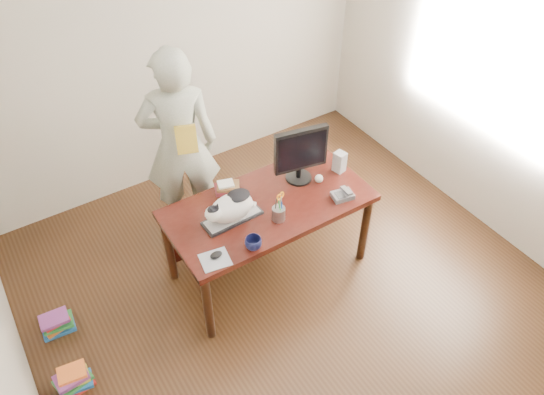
{
  "coord_description": "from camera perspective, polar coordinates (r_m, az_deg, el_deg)",
  "views": [
    {
      "loc": [
        -1.59,
        -1.94,
        3.55
      ],
      "look_at": [
        0.0,
        0.55,
        0.85
      ],
      "focal_mm": 35.0,
      "sensor_mm": 36.0,
      "label": 1
    }
  ],
  "objects": [
    {
      "name": "cat",
      "position": [
        3.89,
        -4.54,
        -1.07
      ],
      "size": [
        0.44,
        0.24,
        0.25
      ],
      "rotation": [
        0.0,
        0.0,
        0.04
      ],
      "color": "white",
      "rests_on": "keyboard"
    },
    {
      "name": "mouse",
      "position": [
        3.72,
        -6.03,
        -6.15
      ],
      "size": [
        0.1,
        0.07,
        0.04
      ],
      "rotation": [
        0.0,
        0.0,
        -0.16
      ],
      "color": "black",
      "rests_on": "mousepad"
    },
    {
      "name": "monitor",
      "position": [
        4.14,
        3.1,
        4.85
      ],
      "size": [
        0.44,
        0.25,
        0.49
      ],
      "rotation": [
        0.0,
        0.0,
        -0.2
      ],
      "color": "black",
      "rests_on": "desk"
    },
    {
      "name": "room",
      "position": [
        3.33,
        5.09,
        0.98
      ],
      "size": [
        4.5,
        4.5,
        4.5
      ],
      "color": "black",
      "rests_on": "ground"
    },
    {
      "name": "desk",
      "position": [
        4.25,
        -0.93,
        -1.48
      ],
      "size": [
        1.6,
        0.8,
        0.75
      ],
      "color": "black",
      "rests_on": "ground"
    },
    {
      "name": "held_book",
      "position": [
        4.29,
        -9.19,
        6.18
      ],
      "size": [
        0.19,
        0.15,
        0.23
      ],
      "rotation": [
        0.0,
        0.0,
        -0.35
      ],
      "color": "gold",
      "rests_on": "person"
    },
    {
      "name": "keyboard",
      "position": [
        3.98,
        -4.29,
        -2.2
      ],
      "size": [
        0.46,
        0.19,
        0.03
      ],
      "rotation": [
        0.0,
        0.0,
        0.04
      ],
      "color": "black",
      "rests_on": "desk"
    },
    {
      "name": "person",
      "position": [
        4.51,
        -9.91,
        5.59
      ],
      "size": [
        0.75,
        0.62,
        1.78
      ],
      "primitive_type": "imported",
      "rotation": [
        0.0,
        0.0,
        2.79
      ],
      "color": "beige",
      "rests_on": "ground"
    },
    {
      "name": "book_pile_b",
      "position": [
        4.52,
        -22.16,
        -12.39
      ],
      "size": [
        0.26,
        0.2,
        0.15
      ],
      "color": "#1C5BAA",
      "rests_on": "ground"
    },
    {
      "name": "book_stack",
      "position": [
        4.21,
        -4.82,
        1.13
      ],
      "size": [
        0.23,
        0.21,
        0.07
      ],
      "rotation": [
        0.0,
        0.0,
        -0.42
      ],
      "color": "#51151C",
      "rests_on": "desk"
    },
    {
      "name": "phone",
      "position": [
        4.17,
        7.63,
        0.29
      ],
      "size": [
        0.18,
        0.15,
        0.07
      ],
      "rotation": [
        0.0,
        0.0,
        -0.19
      ],
      "color": "#5A5A5E",
      "rests_on": "desk"
    },
    {
      "name": "speaker",
      "position": [
        4.38,
        7.29,
        3.83
      ],
      "size": [
        0.1,
        0.11,
        0.18
      ],
      "rotation": [
        0.0,
        0.0,
        0.22
      ],
      "color": "gray",
      "rests_on": "desk"
    },
    {
      "name": "mousepad",
      "position": [
        3.72,
        -6.14,
        -6.67
      ],
      "size": [
        0.23,
        0.21,
        0.0
      ],
      "rotation": [
        0.0,
        0.0,
        -0.16
      ],
      "color": "#A7ABB3",
      "rests_on": "desk"
    },
    {
      "name": "coffee_mug",
      "position": [
        3.74,
        -2.02,
        -4.93
      ],
      "size": [
        0.16,
        0.16,
        0.1
      ],
      "primitive_type": "imported",
      "rotation": [
        0.0,
        0.0,
        0.36
      ],
      "color": "black",
      "rests_on": "desk"
    },
    {
      "name": "pen_cup",
      "position": [
        3.93,
        0.72,
        -1.59
      ],
      "size": [
        0.13,
        0.13,
        0.25
      ],
      "rotation": [
        0.0,
        0.0,
        0.35
      ],
      "color": "gray",
      "rests_on": "desk"
    },
    {
      "name": "baseball",
      "position": [
        4.29,
        5.07,
        2.04
      ],
      "size": [
        0.07,
        0.07,
        0.07
      ],
      "rotation": [
        0.0,
        0.0,
        0.22
      ],
      "color": "beige",
      "rests_on": "desk"
    },
    {
      "name": "calculator",
      "position": [
        4.54,
        3.82,
        4.61
      ],
      "size": [
        0.17,
        0.21,
        0.05
      ],
      "rotation": [
        0.0,
        0.0,
        -0.25
      ],
      "color": "#5A5A5E",
      "rests_on": "desk"
    },
    {
      "name": "book_pile_a",
      "position": [
        4.18,
        -20.53,
        -17.87
      ],
      "size": [
        0.27,
        0.22,
        0.18
      ],
      "color": "red",
      "rests_on": "ground"
    }
  ]
}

